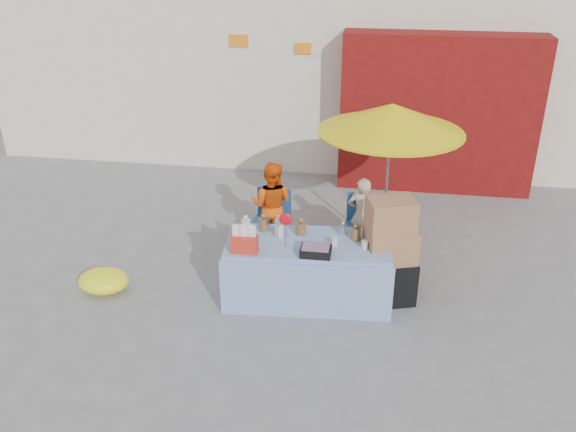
% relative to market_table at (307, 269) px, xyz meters
% --- Properties ---
extents(ground, '(80.00, 80.00, 0.00)m').
position_rel_market_table_xyz_m(ground, '(-0.52, -0.43, -0.39)').
color(ground, slate).
rests_on(ground, ground).
extents(market_table, '(2.04, 1.07, 1.20)m').
position_rel_market_table_xyz_m(market_table, '(0.00, 0.00, 0.00)').
color(market_table, '#7F97CB').
rests_on(market_table, ground).
extents(chair_left, '(0.53, 0.52, 0.85)m').
position_rel_market_table_xyz_m(chair_left, '(-0.66, 1.10, -0.14)').
color(chair_left, navy).
rests_on(chair_left, ground).
extents(chair_right, '(0.53, 0.52, 0.85)m').
position_rel_market_table_xyz_m(chair_right, '(0.59, 1.10, -0.14)').
color(chair_right, navy).
rests_on(chair_right, ground).
extents(vendor_orange, '(0.66, 0.54, 1.26)m').
position_rel_market_table_xyz_m(vendor_orange, '(-0.66, 1.24, 0.24)').
color(vendor_orange, '#F2560C').
rests_on(vendor_orange, ground).
extents(vendor_beige, '(0.43, 0.31, 1.11)m').
position_rel_market_table_xyz_m(vendor_beige, '(0.59, 1.24, 0.16)').
color(vendor_beige, '#CAB48F').
rests_on(vendor_beige, ground).
extents(umbrella, '(1.90, 1.90, 2.09)m').
position_rel_market_table_xyz_m(umbrella, '(0.89, 1.39, 1.50)').
color(umbrella, gray).
rests_on(umbrella, ground).
extents(box_stack, '(0.72, 0.65, 1.34)m').
position_rel_market_table_xyz_m(box_stack, '(0.96, 0.10, 0.23)').
color(box_stack, black).
rests_on(box_stack, ground).
extents(tarp_bundle, '(0.79, 0.73, 0.29)m').
position_rel_market_table_xyz_m(tarp_bundle, '(-2.52, -0.27, -0.25)').
color(tarp_bundle, '#FFF71A').
rests_on(tarp_bundle, ground).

